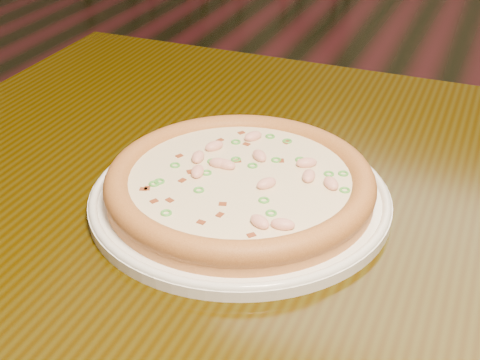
% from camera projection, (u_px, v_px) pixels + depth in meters
% --- Properties ---
extents(hero_table, '(1.20, 0.80, 0.75)m').
position_uv_depth(hero_table, '(348.00, 272.00, 0.80)').
color(hero_table, black).
rests_on(hero_table, ground).
extents(plate, '(0.33, 0.33, 0.02)m').
position_uv_depth(plate, '(240.00, 196.00, 0.74)').
color(plate, white).
rests_on(plate, hero_table).
extents(pizza, '(0.30, 0.30, 0.03)m').
position_uv_depth(pizza, '(240.00, 182.00, 0.73)').
color(pizza, '#D2823F').
rests_on(pizza, plate).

